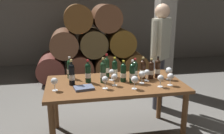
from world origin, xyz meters
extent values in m
cube|color=gray|center=(0.00, 4.20, 1.40)|extent=(10.00, 0.24, 2.80)
cylinder|color=brown|center=(-0.95, 2.60, 0.30)|extent=(0.60, 0.90, 0.60)
cylinder|color=brown|center=(-0.32, 2.60, 0.30)|extent=(0.60, 0.90, 0.60)
cylinder|color=brown|center=(0.31, 2.60, 0.30)|extent=(0.60, 0.90, 0.60)
cylinder|color=brown|center=(0.95, 2.60, 0.30)|extent=(0.60, 0.90, 0.60)
cylinder|color=brown|center=(-0.63, 2.60, 0.85)|extent=(0.60, 0.90, 0.60)
cylinder|color=#4F3E22|center=(0.00, 2.60, 0.85)|extent=(0.60, 0.90, 0.60)
cylinder|color=brown|center=(0.63, 2.60, 0.85)|extent=(0.60, 0.90, 0.60)
cylinder|color=brown|center=(-0.32, 2.60, 1.39)|extent=(0.60, 0.90, 0.60)
cylinder|color=brown|center=(0.31, 2.60, 1.39)|extent=(0.60, 0.90, 0.60)
cube|color=gray|center=(1.30, 1.60, 1.30)|extent=(0.32, 0.32, 2.60)
cube|color=brown|center=(0.00, 0.00, 0.74)|extent=(1.70, 0.90, 0.04)
cylinder|color=brown|center=(-0.77, -0.39, 0.36)|extent=(0.07, 0.07, 0.72)
cylinder|color=brown|center=(0.77, -0.39, 0.36)|extent=(0.07, 0.07, 0.72)
cylinder|color=brown|center=(-0.77, 0.39, 0.36)|extent=(0.07, 0.07, 0.72)
cylinder|color=brown|center=(0.77, 0.39, 0.36)|extent=(0.07, 0.07, 0.72)
cylinder|color=black|center=(0.50, 0.08, 0.86)|extent=(0.07, 0.07, 0.19)
sphere|color=black|center=(0.50, 0.08, 0.96)|extent=(0.07, 0.07, 0.07)
cylinder|color=black|center=(0.50, 0.08, 0.98)|extent=(0.03, 0.03, 0.06)
cylinder|color=tan|center=(0.50, 0.08, 1.02)|extent=(0.03, 0.03, 0.02)
cylinder|color=silver|center=(0.50, 0.08, 0.85)|extent=(0.07, 0.07, 0.06)
cylinder|color=#19381E|center=(-0.06, 0.25, 0.87)|extent=(0.07, 0.07, 0.22)
sphere|color=#19381E|center=(-0.06, 0.25, 0.99)|extent=(0.07, 0.07, 0.07)
cylinder|color=#19381E|center=(-0.06, 0.25, 1.02)|extent=(0.03, 0.03, 0.07)
cylinder|color=#B21E23|center=(-0.06, 0.25, 1.07)|extent=(0.03, 0.03, 0.03)
cylinder|color=silver|center=(-0.06, 0.25, 0.86)|extent=(0.07, 0.07, 0.07)
cylinder|color=black|center=(-0.53, 0.02, 0.87)|extent=(0.07, 0.07, 0.22)
sphere|color=black|center=(-0.53, 0.02, 0.99)|extent=(0.07, 0.07, 0.07)
cylinder|color=black|center=(-0.53, 0.02, 1.02)|extent=(0.03, 0.03, 0.07)
cylinder|color=tan|center=(-0.53, 0.02, 1.06)|extent=(0.03, 0.03, 0.03)
cylinder|color=silver|center=(-0.53, 0.02, 0.86)|extent=(0.07, 0.07, 0.07)
cylinder|color=black|center=(0.21, -0.03, 0.86)|extent=(0.07, 0.07, 0.20)
sphere|color=black|center=(0.21, -0.03, 0.97)|extent=(0.07, 0.07, 0.07)
cylinder|color=black|center=(0.21, -0.03, 1.00)|extent=(0.03, 0.03, 0.06)
cylinder|color=silver|center=(0.21, -0.03, 1.04)|extent=(0.03, 0.03, 0.02)
cylinder|color=silver|center=(0.21, -0.03, 0.85)|extent=(0.07, 0.07, 0.06)
cylinder|color=black|center=(0.39, 0.10, 0.86)|extent=(0.07, 0.07, 0.20)
sphere|color=black|center=(0.39, 0.10, 0.97)|extent=(0.07, 0.07, 0.07)
cylinder|color=black|center=(0.39, 0.10, 0.99)|extent=(0.03, 0.03, 0.06)
cylinder|color=tan|center=(0.39, 0.10, 1.04)|extent=(0.03, 0.03, 0.02)
cylinder|color=silver|center=(0.39, 0.10, 0.85)|extent=(0.07, 0.07, 0.06)
cylinder|color=black|center=(0.59, 0.09, 0.86)|extent=(0.07, 0.07, 0.21)
sphere|color=black|center=(0.59, 0.09, 0.97)|extent=(0.07, 0.07, 0.07)
cylinder|color=black|center=(0.59, 0.09, 1.00)|extent=(0.03, 0.03, 0.06)
cylinder|color=black|center=(0.59, 0.09, 1.04)|extent=(0.03, 0.03, 0.02)
cylinder|color=silver|center=(0.59, 0.09, 0.85)|extent=(0.07, 0.07, 0.06)
cylinder|color=#19381E|center=(-0.55, 0.30, 0.86)|extent=(0.07, 0.07, 0.20)
sphere|color=#19381E|center=(-0.55, 0.30, 0.97)|extent=(0.07, 0.07, 0.07)
cylinder|color=#19381E|center=(-0.55, 0.30, 0.99)|extent=(0.03, 0.03, 0.06)
cylinder|color=silver|center=(-0.55, 0.30, 1.04)|extent=(0.03, 0.03, 0.02)
cylinder|color=silver|center=(-0.55, 0.30, 0.85)|extent=(0.07, 0.07, 0.06)
cylinder|color=black|center=(0.11, 0.02, 0.86)|extent=(0.07, 0.07, 0.19)
sphere|color=black|center=(0.11, 0.02, 0.96)|extent=(0.07, 0.07, 0.07)
cylinder|color=black|center=(0.11, 0.02, 0.98)|extent=(0.03, 0.03, 0.06)
cylinder|color=gold|center=(0.11, 0.02, 1.03)|extent=(0.03, 0.03, 0.02)
cylinder|color=silver|center=(0.11, 0.02, 0.85)|extent=(0.07, 0.07, 0.06)
cylinder|color=#19381E|center=(-0.14, 0.04, 0.87)|extent=(0.07, 0.07, 0.22)
sphere|color=#19381E|center=(-0.14, 0.04, 0.99)|extent=(0.07, 0.07, 0.07)
cylinder|color=#19381E|center=(-0.14, 0.04, 1.02)|extent=(0.03, 0.03, 0.07)
cylinder|color=tan|center=(-0.14, 0.04, 1.07)|extent=(0.03, 0.03, 0.03)
cylinder|color=silver|center=(-0.14, 0.04, 0.86)|extent=(0.07, 0.07, 0.07)
cylinder|color=black|center=(-0.33, 0.08, 0.86)|extent=(0.07, 0.07, 0.20)
sphere|color=black|center=(-0.33, 0.08, 0.97)|extent=(0.07, 0.07, 0.07)
cylinder|color=black|center=(-0.33, 0.08, 1.00)|extent=(0.03, 0.03, 0.06)
cylinder|color=#B21E23|center=(-0.33, 0.08, 1.04)|extent=(0.03, 0.03, 0.02)
cylinder|color=silver|center=(-0.33, 0.08, 0.85)|extent=(0.07, 0.07, 0.06)
cylinder|color=#19381E|center=(0.29, 0.10, 0.86)|extent=(0.07, 0.07, 0.19)
sphere|color=#19381E|center=(0.29, 0.10, 0.96)|extent=(0.07, 0.07, 0.07)
cylinder|color=#19381E|center=(0.29, 0.10, 0.99)|extent=(0.03, 0.03, 0.06)
cylinder|color=#B21E23|center=(0.29, 0.10, 1.03)|extent=(0.03, 0.03, 0.02)
cylinder|color=silver|center=(0.29, 0.10, 0.85)|extent=(0.07, 0.07, 0.06)
cylinder|color=black|center=(0.04, 0.21, 0.86)|extent=(0.07, 0.07, 0.19)
sphere|color=black|center=(0.04, 0.21, 0.96)|extent=(0.07, 0.07, 0.07)
cylinder|color=black|center=(0.04, 0.21, 0.99)|extent=(0.03, 0.03, 0.06)
cylinder|color=gold|center=(0.04, 0.21, 1.03)|extent=(0.03, 0.03, 0.02)
cylinder|color=silver|center=(0.04, 0.21, 0.85)|extent=(0.07, 0.07, 0.06)
cylinder|color=white|center=(-0.03, -0.10, 0.76)|extent=(0.06, 0.06, 0.00)
cylinder|color=white|center=(-0.03, -0.10, 0.80)|extent=(0.01, 0.01, 0.07)
sphere|color=white|center=(-0.03, -0.10, 0.87)|extent=(0.08, 0.08, 0.08)
cylinder|color=white|center=(0.42, 0.00, 0.76)|extent=(0.06, 0.06, 0.00)
cylinder|color=white|center=(0.42, 0.00, 0.80)|extent=(0.01, 0.01, 0.07)
sphere|color=white|center=(0.42, 0.00, 0.87)|extent=(0.07, 0.07, 0.07)
cylinder|color=white|center=(0.64, -0.22, 0.76)|extent=(0.06, 0.06, 0.00)
cylinder|color=white|center=(0.64, -0.22, 0.80)|extent=(0.01, 0.01, 0.07)
sphere|color=white|center=(0.64, -0.22, 0.87)|extent=(0.08, 0.08, 0.08)
cylinder|color=white|center=(0.32, -0.09, 0.76)|extent=(0.06, 0.06, 0.00)
cylinder|color=white|center=(0.32, -0.09, 0.80)|extent=(0.01, 0.01, 0.07)
sphere|color=white|center=(0.32, -0.09, 0.88)|extent=(0.08, 0.08, 0.08)
cylinder|color=white|center=(-0.73, -0.14, 0.76)|extent=(0.06, 0.06, 0.00)
cylinder|color=white|center=(-0.73, -0.14, 0.80)|extent=(0.01, 0.01, 0.07)
sphere|color=white|center=(-0.73, -0.14, 0.87)|extent=(0.08, 0.08, 0.08)
cylinder|color=white|center=(0.71, -0.01, 0.76)|extent=(0.06, 0.06, 0.00)
cylinder|color=white|center=(0.71, -0.01, 0.80)|extent=(0.01, 0.01, 0.07)
sphere|color=white|center=(0.71, -0.01, 0.88)|extent=(0.09, 0.09, 0.09)
cylinder|color=white|center=(-0.16, -0.18, 0.76)|extent=(0.06, 0.06, 0.00)
cylinder|color=white|center=(-0.16, -0.18, 0.80)|extent=(0.01, 0.01, 0.07)
sphere|color=white|center=(-0.16, -0.18, 0.87)|extent=(0.08, 0.08, 0.08)
cylinder|color=white|center=(0.18, -0.26, 0.76)|extent=(0.06, 0.06, 0.00)
cylinder|color=white|center=(0.18, -0.26, 0.80)|extent=(0.01, 0.01, 0.07)
sphere|color=white|center=(0.18, -0.26, 0.88)|extent=(0.08, 0.08, 0.08)
cylinder|color=white|center=(-0.02, 0.11, 0.76)|extent=(0.06, 0.06, 0.00)
cylinder|color=white|center=(-0.02, 0.11, 0.80)|extent=(0.01, 0.01, 0.07)
sphere|color=white|center=(-0.02, 0.11, 0.87)|extent=(0.07, 0.07, 0.07)
cylinder|color=white|center=(0.50, -0.25, 0.76)|extent=(0.06, 0.06, 0.00)
cylinder|color=white|center=(0.50, -0.25, 0.80)|extent=(0.01, 0.01, 0.07)
sphere|color=white|center=(0.50, -0.25, 0.87)|extent=(0.07, 0.07, 0.07)
cube|color=#4C5670|center=(-0.40, -0.15, 0.77)|extent=(0.24, 0.19, 0.03)
cylinder|color=#383842|center=(0.93, 0.79, 0.43)|extent=(0.11, 0.11, 0.85)
cylinder|color=#383842|center=(0.85, 0.71, 0.43)|extent=(0.11, 0.11, 0.85)
cube|color=#B2B29E|center=(0.89, 0.75, 1.17)|extent=(0.36, 0.34, 0.64)
cylinder|color=#B2B29E|center=(1.05, 0.89, 1.21)|extent=(0.08, 0.08, 0.54)
cylinder|color=#B2B29E|center=(0.73, 0.61, 1.21)|extent=(0.08, 0.08, 0.54)
sphere|color=tan|center=(0.89, 0.75, 1.60)|extent=(0.23, 0.23, 0.23)
camera|label=1|loc=(-0.57, -2.76, 1.75)|focal=38.12mm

